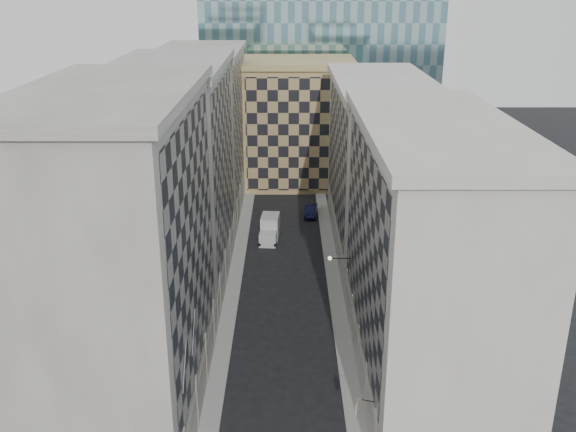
{
  "coord_description": "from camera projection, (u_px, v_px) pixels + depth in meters",
  "views": [
    {
      "loc": [
        0.32,
        -29.18,
        29.98
      ],
      "look_at": [
        0.38,
        15.74,
        13.35
      ],
      "focal_mm": 40.0,
      "sensor_mm": 36.0,
      "label": 1
    }
  ],
  "objects": [
    {
      "name": "tan_block",
      "position": [
        298.0,
        122.0,
        98.17
      ],
      "size": [
        16.8,
        14.8,
        18.8
      ],
      "color": "#A28A55",
      "rests_on": "ground"
    },
    {
      "name": "sidewalk_west",
      "position": [
        233.0,
        289.0,
        65.87
      ],
      "size": [
        1.5,
        100.0,
        0.15
      ],
      "primitive_type": "cube",
      "color": "#989993",
      "rests_on": "ground"
    },
    {
      "name": "dark_car",
      "position": [
        311.0,
        211.0,
        86.16
      ],
      "size": [
        1.95,
        4.61,
        1.48
      ],
      "primitive_type": "imported",
      "rotation": [
        0.0,
        0.0,
        -0.09
      ],
      "color": "black",
      "rests_on": "ground"
    },
    {
      "name": "bldg_left_c",
      "position": [
        203.0,
        132.0,
        85.58
      ],
      "size": [
        10.8,
        22.8,
        21.7
      ],
      "color": "gray",
      "rests_on": "ground"
    },
    {
      "name": "bldg_right_a",
      "position": [
        427.0,
        257.0,
        48.27
      ],
      "size": [
        10.8,
        26.8,
        20.7
      ],
      "color": "#B5B0A6",
      "rests_on": "ground"
    },
    {
      "name": "bldg_left_a",
      "position": [
        124.0,
        261.0,
        43.97
      ],
      "size": [
        10.8,
        22.8,
        23.7
      ],
      "color": "gray",
      "rests_on": "ground"
    },
    {
      "name": "shop_sign",
      "position": [
        358.0,
        406.0,
        41.79
      ],
      "size": [
        1.28,
        0.76,
        0.86
      ],
      "rotation": [
        0.0,
        0.0,
        -0.29
      ],
      "color": "black",
      "rests_on": "ground"
    },
    {
      "name": "bldg_right_b",
      "position": [
        379.0,
        165.0,
        73.75
      ],
      "size": [
        10.8,
        28.8,
        19.7
      ],
      "color": "#B5B0A6",
      "rests_on": "ground"
    },
    {
      "name": "bldg_left_b",
      "position": [
        177.0,
        176.0,
        64.77
      ],
      "size": [
        10.8,
        22.8,
        22.7
      ],
      "color": "gray",
      "rests_on": "ground"
    },
    {
      "name": "flagpoles_left",
      "position": [
        189.0,
        348.0,
        40.61
      ],
      "size": [
        0.1,
        6.33,
        2.33
      ],
      "color": "gray",
      "rests_on": "ground"
    },
    {
      "name": "box_truck",
      "position": [
        270.0,
        230.0,
        78.24
      ],
      "size": [
        2.51,
        5.33,
        2.85
      ],
      "rotation": [
        0.0,
        0.0,
        -0.08
      ],
      "color": "silver",
      "rests_on": "ground"
    },
    {
      "name": "sidewalk_east",
      "position": [
        335.0,
        289.0,
        65.88
      ],
      "size": [
        1.5,
        100.0,
        0.15
      ],
      "primitive_type": "cube",
      "color": "#989993",
      "rests_on": "ground"
    },
    {
      "name": "bracket_lamp",
      "position": [
        332.0,
        258.0,
        58.13
      ],
      "size": [
        1.98,
        0.36,
        0.36
      ],
      "color": "black",
      "rests_on": "ground"
    }
  ]
}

